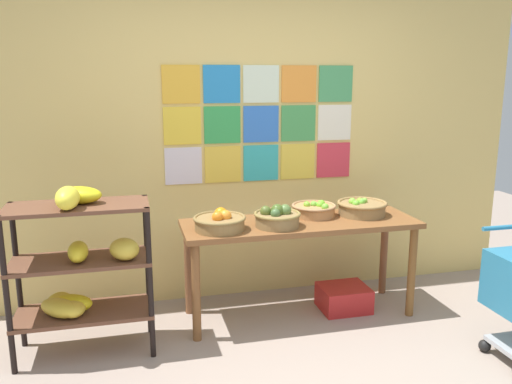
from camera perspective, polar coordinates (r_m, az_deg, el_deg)
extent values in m
cube|color=#E3C46E|center=(4.21, -0.85, 7.85)|extent=(4.63, 0.06, 2.90)
cube|color=gold|center=(4.08, -8.13, 11.48)|extent=(0.29, 0.01, 0.29)
cube|color=#2482CC|center=(4.12, -3.73, 11.58)|extent=(0.29, 0.01, 0.29)
cube|color=silver|center=(4.19, 0.55, 11.62)|extent=(0.29, 0.01, 0.29)
cube|color=orange|center=(4.28, 4.68, 11.59)|extent=(0.29, 0.01, 0.29)
cube|color=#459A5C|center=(4.39, 8.62, 11.51)|extent=(0.29, 0.01, 0.29)
cube|color=yellow|center=(4.10, -7.99, 7.12)|extent=(0.29, 0.01, 0.29)
cube|color=green|center=(4.14, -3.67, 7.27)|extent=(0.29, 0.01, 0.29)
cube|color=blue|center=(4.21, 0.55, 7.37)|extent=(0.29, 0.01, 0.29)
cube|color=#41974E|center=(4.29, 4.61, 7.43)|extent=(0.29, 0.01, 0.29)
cube|color=white|center=(4.40, 8.49, 7.46)|extent=(0.29, 0.01, 0.29)
cube|color=silver|center=(4.13, -7.87, 2.82)|extent=(0.29, 0.01, 0.29)
cube|color=yellow|center=(4.18, -3.61, 3.01)|extent=(0.29, 0.01, 0.29)
cube|color=#2EA9AF|center=(4.24, 0.54, 3.18)|extent=(0.29, 0.01, 0.29)
cube|color=yellow|center=(4.33, 4.54, 3.32)|extent=(0.29, 0.01, 0.29)
cube|color=#D63344|center=(4.44, 8.36, 3.45)|extent=(0.29, 0.01, 0.29)
cylinder|color=black|center=(3.51, -25.39, -10.25)|extent=(0.04, 0.04, 1.00)
cylinder|color=black|center=(3.44, -11.39, -9.76)|extent=(0.04, 0.04, 1.00)
cylinder|color=black|center=(3.84, -24.38, -8.28)|extent=(0.04, 0.04, 1.00)
cylinder|color=black|center=(3.77, -11.65, -7.78)|extent=(0.04, 0.04, 1.00)
cube|color=brown|center=(3.70, -18.02, -12.31)|extent=(0.87, 0.39, 0.03)
ellipsoid|color=gold|center=(3.64, -20.45, -11.67)|extent=(0.33, 0.31, 0.11)
ellipsoid|color=yellow|center=(3.68, -19.40, -11.33)|extent=(0.30, 0.19, 0.12)
ellipsoid|color=yellow|center=(3.72, -20.50, -11.14)|extent=(0.18, 0.24, 0.12)
ellipsoid|color=yellow|center=(3.62, -19.20, -11.82)|extent=(0.18, 0.22, 0.10)
cube|color=brown|center=(3.57, -18.40, -7.09)|extent=(0.87, 0.39, 0.02)
ellipsoid|color=gold|center=(3.46, -14.06, -6.01)|extent=(0.26, 0.27, 0.14)
ellipsoid|color=yellow|center=(3.51, -18.71, -6.14)|extent=(0.13, 0.24, 0.13)
cube|color=brown|center=(3.47, -18.79, -1.52)|extent=(0.87, 0.39, 0.02)
ellipsoid|color=yellow|center=(3.35, -19.73, -0.61)|extent=(0.16, 0.26, 0.14)
ellipsoid|color=yellow|center=(3.49, -18.65, -0.31)|extent=(0.33, 0.26, 0.11)
cube|color=brown|center=(3.91, 4.83, -3.45)|extent=(1.74, 0.57, 0.04)
cylinder|color=brown|center=(3.65, -6.50, -10.78)|extent=(0.06, 0.06, 0.70)
cylinder|color=brown|center=(4.16, 16.51, -8.29)|extent=(0.06, 0.06, 0.70)
cylinder|color=brown|center=(4.06, -7.34, -8.36)|extent=(0.06, 0.06, 0.70)
cylinder|color=brown|center=(4.53, 13.67, -6.44)|extent=(0.06, 0.06, 0.70)
cylinder|color=#B37E4D|center=(4.05, 6.27, -2.04)|extent=(0.32, 0.32, 0.08)
torus|color=#AB7C51|center=(4.04, 6.29, -1.49)|extent=(0.34, 0.34, 0.02)
sphere|color=#76C13D|center=(4.04, 6.26, -1.31)|extent=(0.05, 0.05, 0.05)
sphere|color=#75C13A|center=(3.96, 7.49, -1.62)|extent=(0.06, 0.06, 0.06)
sphere|color=#6EC62E|center=(4.09, 7.10, -1.25)|extent=(0.06, 0.06, 0.06)
sphere|color=#80BF33|center=(4.03, 5.52, -1.36)|extent=(0.05, 0.05, 0.05)
sphere|color=#71CE43|center=(4.05, 6.47, -1.40)|extent=(0.05, 0.05, 0.05)
sphere|color=#74C72F|center=(4.04, 6.93, -1.42)|extent=(0.05, 0.05, 0.05)
cylinder|color=olive|center=(4.13, 11.40, -1.83)|extent=(0.36, 0.36, 0.09)
torus|color=olive|center=(4.12, 11.42, -1.20)|extent=(0.38, 0.38, 0.03)
sphere|color=#6EBC37|center=(4.13, 11.34, -1.12)|extent=(0.05, 0.05, 0.05)
sphere|color=#86C632|center=(4.13, 11.17, -0.98)|extent=(0.05, 0.05, 0.05)
sphere|color=#85D03E|center=(4.11, 10.38, -1.02)|extent=(0.06, 0.06, 0.06)
sphere|color=#6DCB3F|center=(4.13, 11.41, -1.01)|extent=(0.05, 0.05, 0.05)
sphere|color=#70C639|center=(4.08, 10.76, -1.24)|extent=(0.05, 0.05, 0.05)
sphere|color=#83C240|center=(4.15, 11.66, -0.92)|extent=(0.05, 0.05, 0.05)
cylinder|color=olive|center=(3.67, -3.96, -3.48)|extent=(0.35, 0.35, 0.09)
torus|color=olive|center=(3.66, -3.97, -2.82)|extent=(0.37, 0.37, 0.02)
sphere|color=orange|center=(3.71, -3.82, -2.40)|extent=(0.10, 0.10, 0.10)
sphere|color=orange|center=(3.65, -3.34, -2.63)|extent=(0.09, 0.09, 0.09)
sphere|color=orange|center=(3.61, -4.19, -2.72)|extent=(0.08, 0.08, 0.08)
sphere|color=orange|center=(3.66, -4.20, -2.69)|extent=(0.07, 0.07, 0.07)
cylinder|color=olive|center=(3.75, 2.31, -3.06)|extent=(0.31, 0.31, 0.09)
torus|color=olive|center=(3.74, 2.32, -2.38)|extent=(0.33, 0.33, 0.02)
sphere|color=#4F6521|center=(3.73, 2.17, -2.27)|extent=(0.08, 0.08, 0.08)
sphere|color=#456536|center=(3.68, 2.10, -2.36)|extent=(0.07, 0.07, 0.07)
sphere|color=#517136|center=(3.75, 3.17, -2.01)|extent=(0.09, 0.09, 0.09)
sphere|color=#4E6026|center=(3.73, 1.04, -2.10)|extent=(0.08, 0.08, 0.08)
sphere|color=#426533|center=(3.77, 2.48, -2.13)|extent=(0.07, 0.07, 0.07)
sphere|color=#415C21|center=(3.73, 2.33, -2.04)|extent=(0.09, 0.09, 0.09)
cube|color=red|center=(4.24, 9.47, -11.24)|extent=(0.37, 0.31, 0.19)
sphere|color=black|center=(3.93, 23.52, -15.02)|extent=(0.08, 0.08, 0.08)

